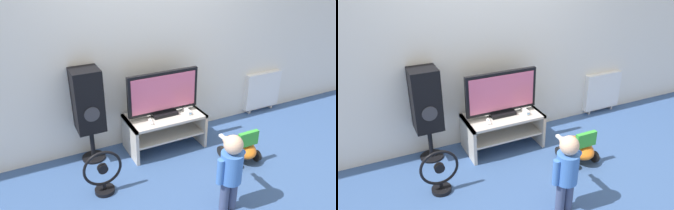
% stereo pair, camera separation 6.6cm
% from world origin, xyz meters
% --- Properties ---
extents(ground_plane, '(16.00, 16.00, 0.00)m').
position_xyz_m(ground_plane, '(0.00, 0.00, 0.00)').
color(ground_plane, '#38568C').
extents(wall_back, '(10.00, 0.06, 2.60)m').
position_xyz_m(wall_back, '(0.00, 0.58, 1.30)').
color(wall_back, silver).
rests_on(wall_back, ground_plane).
extents(tv_stand, '(0.92, 0.50, 0.43)m').
position_xyz_m(tv_stand, '(0.00, 0.25, 0.28)').
color(tv_stand, beige).
rests_on(tv_stand, ground_plane).
extents(television, '(0.87, 0.20, 0.53)m').
position_xyz_m(television, '(0.00, 0.27, 0.69)').
color(television, black).
rests_on(television, tv_stand).
extents(game_console, '(0.04, 0.16, 0.05)m').
position_xyz_m(game_console, '(0.27, 0.18, 0.45)').
color(game_console, white).
rests_on(game_console, tv_stand).
extents(remote_primary, '(0.06, 0.13, 0.03)m').
position_xyz_m(remote_primary, '(-0.22, 0.14, 0.44)').
color(remote_primary, white).
rests_on(remote_primary, tv_stand).
extents(child, '(0.30, 0.45, 0.79)m').
position_xyz_m(child, '(0.06, -0.98, 0.46)').
color(child, '#3F4C72').
rests_on(child, ground_plane).
extents(speaker_tower, '(0.30, 0.30, 1.09)m').
position_xyz_m(speaker_tower, '(-0.85, 0.38, 0.72)').
color(speaker_tower, black).
rests_on(speaker_tower, ground_plane).
extents(floor_fan, '(0.39, 0.20, 0.48)m').
position_xyz_m(floor_fan, '(-0.91, -0.26, 0.22)').
color(floor_fan, black).
rests_on(floor_fan, ground_plane).
extents(ride_on_toy, '(0.35, 0.46, 0.41)m').
position_xyz_m(ride_on_toy, '(0.66, -0.38, 0.16)').
color(ride_on_toy, orange).
rests_on(ride_on_toy, ground_plane).
extents(radiator, '(0.60, 0.08, 0.60)m').
position_xyz_m(radiator, '(1.73, 0.51, 0.33)').
color(radiator, white).
rests_on(radiator, ground_plane).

